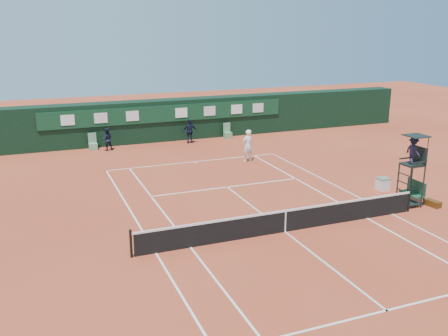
# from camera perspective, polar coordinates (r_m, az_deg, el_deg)

# --- Properties ---
(ground) EXTENTS (90.00, 90.00, 0.00)m
(ground) POSITION_cam_1_polar(r_m,az_deg,el_deg) (21.02, 6.97, -7.25)
(ground) COLOR #B8482B
(ground) RESTS_ON ground
(court_lines) EXTENTS (11.05, 23.85, 0.01)m
(court_lines) POSITION_cam_1_polar(r_m,az_deg,el_deg) (21.02, 6.98, -7.24)
(court_lines) COLOR silver
(court_lines) RESTS_ON ground
(tennis_net) EXTENTS (12.90, 0.10, 1.10)m
(tennis_net) POSITION_cam_1_polar(r_m,az_deg,el_deg) (20.83, 7.02, -5.97)
(tennis_net) COLOR black
(tennis_net) RESTS_ON ground
(back_wall) EXTENTS (40.00, 1.65, 3.00)m
(back_wall) POSITION_cam_1_polar(r_m,az_deg,el_deg) (37.46, -6.73, 5.50)
(back_wall) COLOR black
(back_wall) RESTS_ON ground
(linesman_chair_left) EXTENTS (0.55, 0.50, 1.15)m
(linesman_chair_left) POSITION_cam_1_polar(r_m,az_deg,el_deg) (35.49, -14.74, 2.53)
(linesman_chair_left) COLOR #639870
(linesman_chair_left) RESTS_ON ground
(linesman_chair_right) EXTENTS (0.55, 0.50, 1.15)m
(linesman_chair_right) POSITION_cam_1_polar(r_m,az_deg,el_deg) (37.92, 0.42, 3.91)
(linesman_chair_right) COLOR #5C8D61
(linesman_chair_right) RESTS_ON ground
(umpire_chair) EXTENTS (0.96, 0.95, 3.42)m
(umpire_chair) POSITION_cam_1_polar(r_m,az_deg,el_deg) (24.61, 20.82, 1.31)
(umpire_chair) COLOR black
(umpire_chair) RESTS_ON ground
(player_bench) EXTENTS (0.56, 1.20, 1.10)m
(player_bench) POSITION_cam_1_polar(r_m,az_deg,el_deg) (25.67, 20.87, -2.45)
(player_bench) COLOR #1B4529
(player_bench) RESTS_ON ground
(tennis_bag) EXTENTS (0.47, 0.83, 0.29)m
(tennis_bag) POSITION_cam_1_polar(r_m,az_deg,el_deg) (25.63, 22.72, -3.74)
(tennis_bag) COLOR black
(tennis_bag) RESTS_ON ground
(cooler) EXTENTS (0.57, 0.57, 0.65)m
(cooler) POSITION_cam_1_polar(r_m,az_deg,el_deg) (27.22, 17.69, -1.73)
(cooler) COLOR silver
(cooler) RESTS_ON ground
(tennis_ball) EXTENTS (0.07, 0.07, 0.07)m
(tennis_ball) POSITION_cam_1_polar(r_m,az_deg,el_deg) (31.24, 2.25, 0.72)
(tennis_ball) COLOR #C1E435
(tennis_ball) RESTS_ON ground
(player) EXTENTS (0.83, 0.64, 2.03)m
(player) POSITION_cam_1_polar(r_m,az_deg,el_deg) (31.25, 2.73, 2.58)
(player) COLOR white
(player) RESTS_ON ground
(ball_kid_left) EXTENTS (0.78, 0.63, 1.54)m
(ball_kid_left) POSITION_cam_1_polar(r_m,az_deg,el_deg) (34.99, -13.23, 3.20)
(ball_kid_left) COLOR black
(ball_kid_left) RESTS_ON ground
(ball_kid_right) EXTENTS (1.06, 0.52, 1.74)m
(ball_kid_right) POSITION_cam_1_polar(r_m,az_deg,el_deg) (36.28, -3.93, 4.21)
(ball_kid_right) COLOR black
(ball_kid_right) RESTS_ON ground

